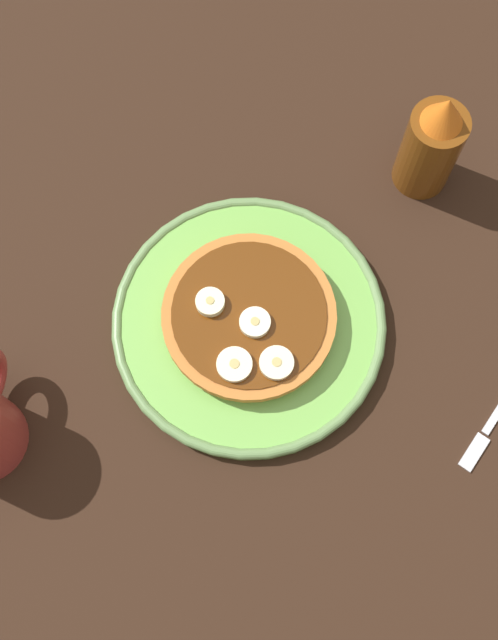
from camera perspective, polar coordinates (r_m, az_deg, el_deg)
The scene contains 9 objects.
ground_plane at distance 75.90cm, azimuth -0.00°, elevation -0.77°, with size 140.00×140.00×3.00cm, color black.
plate at distance 73.59cm, azimuth -0.00°, elevation -0.20°, with size 25.43×25.43×1.73cm.
pancake_stack at distance 71.99cm, azimuth -0.16°, elevation 0.08°, with size 15.81×15.81×2.23cm.
banana_slice_0 at distance 70.45cm, azimuth 0.43°, elevation -0.19°, with size 2.80×2.80×0.88cm.
banana_slice_1 at distance 69.44cm, azimuth 1.98°, elevation -3.11°, with size 3.06×3.06×0.85cm.
banana_slice_2 at distance 70.94cm, azimuth -2.88°, elevation 1.01°, with size 2.63×2.63×1.06cm.
banana_slice_3 at distance 69.41cm, azimuth -1.30°, elevation -3.16°, with size 3.16×3.16×0.84cm.
fork at distance 75.40cm, azimuth 17.32°, elevation -6.63°, with size 12.49×5.56×0.50cm.
syrup_bottle at distance 77.63cm, azimuth 12.95°, elevation 12.13°, with size 5.48×5.48×12.98cm.
Camera 1 is at (-22.13, -5.85, 70.87)cm, focal length 44.65 mm.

